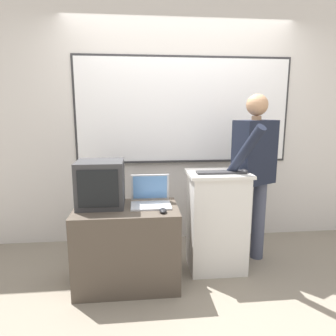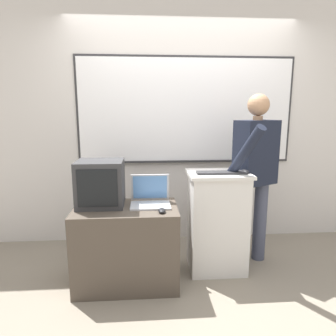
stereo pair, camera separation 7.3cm
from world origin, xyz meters
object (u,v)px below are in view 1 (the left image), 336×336
Objects in this scene: laptop at (151,196)px; side_desk at (127,246)px; wireless_keyboard at (221,172)px; computer_mouse_by_laptop at (163,211)px; computer_mouse_by_keyboard at (245,171)px; crt_monitor at (101,184)px; lectern_podium at (217,221)px; person_presenter at (254,169)px.

side_desk is at bearing -159.56° from laptop.
computer_mouse_by_laptop is (-0.55, -0.28, -0.25)m from wireless_keyboard.
side_desk is 8.81× the size of computer_mouse_by_laptop.
computer_mouse_by_laptop reaches higher than side_desk.
crt_monitor is at bearing -177.20° from computer_mouse_by_keyboard.
lectern_podium is 2.13× the size of wireless_keyboard.
person_presenter reaches higher than computer_mouse_by_laptop.
lectern_podium is 0.68m from computer_mouse_by_laptop.
computer_mouse_by_laptop is 0.59m from crt_monitor.
lectern_podium reaches higher than computer_mouse_by_laptop.
computer_mouse_by_laptop is at bearing -23.81° from crt_monitor.
side_desk is at bearing -167.95° from lectern_podium.
wireless_keyboard is 0.22m from computer_mouse_by_keyboard.
lectern_podium is 2.42× the size of crt_monitor.
crt_monitor reaches higher than laptop.
laptop reaches higher than side_desk.
crt_monitor is (-0.21, 0.07, 0.55)m from side_desk.
side_desk is 0.48m from laptop.
crt_monitor is (-0.43, -0.01, 0.13)m from laptop.
person_presenter reaches higher than lectern_podium.
computer_mouse_by_keyboard is (-0.15, -0.16, 0.01)m from person_presenter.
person_presenter is 1.05m from computer_mouse_by_laptop.
computer_mouse_by_laptop is 0.86m from computer_mouse_by_keyboard.
crt_monitor reaches higher than lectern_podium.
computer_mouse_by_keyboard is at bearing -159.54° from person_presenter.
laptop is (0.21, 0.08, 0.42)m from side_desk.
wireless_keyboard is 1.13× the size of crt_monitor.
lectern_podium is at bearing 12.05° from side_desk.
lectern_podium is 9.54× the size of computer_mouse_by_laptop.
laptop is 0.44m from crt_monitor.
computer_mouse_by_keyboard reaches higher than lectern_podium.
person_presenter is at bearing 11.80° from laptop.
computer_mouse_by_laptop is at bearing -159.40° from computer_mouse_by_keyboard.
lectern_podium is 0.49m from wireless_keyboard.
side_desk is 1.25m from computer_mouse_by_keyboard.
side_desk is 1.97× the size of wireless_keyboard.
crt_monitor is (-1.07, -0.06, -0.07)m from wireless_keyboard.
computer_mouse_by_keyboard is at bearing 1.95° from wireless_keyboard.
wireless_keyboard is at bearing 4.24° from laptop.
computer_mouse_by_laptop is at bearing -179.76° from person_presenter.
person_presenter is 1.46m from crt_monitor.
side_desk is 1.06m from wireless_keyboard.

